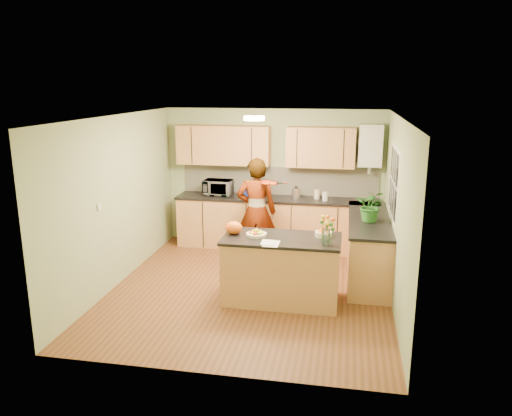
# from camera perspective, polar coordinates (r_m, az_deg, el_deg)

# --- Properties ---
(floor) EXTENTS (4.50, 4.50, 0.00)m
(floor) POSITION_cam_1_polar(r_m,az_deg,el_deg) (7.44, -0.63, -9.21)
(floor) COLOR #593519
(floor) RESTS_ON ground
(ceiling) EXTENTS (4.00, 4.50, 0.02)m
(ceiling) POSITION_cam_1_polar(r_m,az_deg,el_deg) (6.84, -0.68, 10.38)
(ceiling) COLOR white
(ceiling) RESTS_ON wall_back
(wall_back) EXTENTS (4.00, 0.02, 2.50)m
(wall_back) POSITION_cam_1_polar(r_m,az_deg,el_deg) (9.21, 2.04, 3.49)
(wall_back) COLOR #9DAF7D
(wall_back) RESTS_ON floor
(wall_front) EXTENTS (4.00, 0.02, 2.50)m
(wall_front) POSITION_cam_1_polar(r_m,az_deg,el_deg) (4.94, -5.70, -6.02)
(wall_front) COLOR #9DAF7D
(wall_front) RESTS_ON floor
(wall_left) EXTENTS (0.02, 4.50, 2.50)m
(wall_left) POSITION_cam_1_polar(r_m,az_deg,el_deg) (7.67, -15.49, 0.82)
(wall_left) COLOR #9DAF7D
(wall_left) RESTS_ON floor
(wall_right) EXTENTS (0.02, 4.50, 2.50)m
(wall_right) POSITION_cam_1_polar(r_m,az_deg,el_deg) (6.95, 15.76, -0.56)
(wall_right) COLOR #9DAF7D
(wall_right) RESTS_ON floor
(back_counter) EXTENTS (3.64, 0.62, 0.94)m
(back_counter) POSITION_cam_1_polar(r_m,az_deg,el_deg) (9.08, 2.35, -1.71)
(back_counter) COLOR #BC814B
(back_counter) RESTS_ON floor
(right_counter) EXTENTS (0.62, 2.24, 0.94)m
(right_counter) POSITION_cam_1_polar(r_m,az_deg,el_deg) (7.96, 12.71, -4.37)
(right_counter) COLOR #BC814B
(right_counter) RESTS_ON floor
(splashback) EXTENTS (3.60, 0.02, 0.52)m
(splashback) POSITION_cam_1_polar(r_m,az_deg,el_deg) (9.19, 2.64, 3.15)
(splashback) COLOR beige
(splashback) RESTS_ON back_counter
(upper_cabinets) EXTENTS (3.20, 0.34, 0.70)m
(upper_cabinets) POSITION_cam_1_polar(r_m,az_deg,el_deg) (8.97, 0.80, 7.10)
(upper_cabinets) COLOR #BC814B
(upper_cabinets) RESTS_ON wall_back
(boiler) EXTENTS (0.40, 0.30, 0.86)m
(boiler) POSITION_cam_1_polar(r_m,az_deg,el_deg) (8.86, 12.94, 6.96)
(boiler) COLOR white
(boiler) RESTS_ON wall_back
(window_right) EXTENTS (0.01, 1.30, 1.05)m
(window_right) POSITION_cam_1_polar(r_m,az_deg,el_deg) (7.46, 15.47, 2.82)
(window_right) COLOR white
(window_right) RESTS_ON wall_right
(light_switch) EXTENTS (0.02, 0.09, 0.09)m
(light_switch) POSITION_cam_1_polar(r_m,az_deg,el_deg) (7.13, -17.48, 0.11)
(light_switch) COLOR white
(light_switch) RESTS_ON wall_left
(ceiling_lamp) EXTENTS (0.30, 0.30, 0.07)m
(ceiling_lamp) POSITION_cam_1_polar(r_m,az_deg,el_deg) (7.14, -0.21, 10.22)
(ceiling_lamp) COLOR #FFEABF
(ceiling_lamp) RESTS_ON ceiling
(peninsula_island) EXTENTS (1.59, 0.82, 0.91)m
(peninsula_island) POSITION_cam_1_polar(r_m,az_deg,el_deg) (6.91, 2.92, -6.99)
(peninsula_island) COLOR #BC814B
(peninsula_island) RESTS_ON floor
(fruit_dish) EXTENTS (0.28, 0.28, 0.10)m
(fruit_dish) POSITION_cam_1_polar(r_m,az_deg,el_deg) (6.80, 0.05, -2.91)
(fruit_dish) COLOR beige
(fruit_dish) RESTS_ON peninsula_island
(orange_bowl) EXTENTS (0.23, 0.23, 0.13)m
(orange_bowl) POSITION_cam_1_polar(r_m,az_deg,el_deg) (6.84, 7.72, -2.79)
(orange_bowl) COLOR beige
(orange_bowl) RESTS_ON peninsula_island
(flower_vase) EXTENTS (0.24, 0.24, 0.43)m
(flower_vase) POSITION_cam_1_polar(r_m,az_deg,el_deg) (6.46, 8.07, -1.69)
(flower_vase) COLOR silver
(flower_vase) RESTS_ON peninsula_island
(orange_bag) EXTENTS (0.24, 0.21, 0.18)m
(orange_bag) POSITION_cam_1_polar(r_m,az_deg,el_deg) (6.90, -2.55, -2.26)
(orange_bag) COLOR orange
(orange_bag) RESTS_ON peninsula_island
(papers) EXTENTS (0.20, 0.28, 0.01)m
(papers) POSITION_cam_1_polar(r_m,az_deg,el_deg) (6.49, 1.74, -4.08)
(papers) COLOR white
(papers) RESTS_ON peninsula_island
(violinist) EXTENTS (0.68, 0.48, 1.78)m
(violinist) POSITION_cam_1_polar(r_m,az_deg,el_deg) (8.19, 0.05, -0.41)
(violinist) COLOR tan
(violinist) RESTS_ON floor
(violin) EXTENTS (0.58, 0.51, 0.15)m
(violin) POSITION_cam_1_polar(r_m,az_deg,el_deg) (7.82, 1.20, 2.92)
(violin) COLOR #571605
(violin) RESTS_ON violinist
(microwave) EXTENTS (0.52, 0.36, 0.28)m
(microwave) POSITION_cam_1_polar(r_m,az_deg,el_deg) (9.18, -4.35, 2.35)
(microwave) COLOR white
(microwave) RESTS_ON back_counter
(blue_box) EXTENTS (0.32, 0.27, 0.21)m
(blue_box) POSITION_cam_1_polar(r_m,az_deg,el_deg) (9.02, -0.28, 1.95)
(blue_box) COLOR navy
(blue_box) RESTS_ON back_counter
(kettle) EXTENTS (0.14, 0.14, 0.27)m
(kettle) POSITION_cam_1_polar(r_m,az_deg,el_deg) (8.86, 4.61, 1.72)
(kettle) COLOR silver
(kettle) RESTS_ON back_counter
(jar_cream) EXTENTS (0.13, 0.13, 0.16)m
(jar_cream) POSITION_cam_1_polar(r_m,az_deg,el_deg) (8.93, 6.98, 1.56)
(jar_cream) COLOR beige
(jar_cream) RESTS_ON back_counter
(jar_white) EXTENTS (0.13, 0.13, 0.15)m
(jar_white) POSITION_cam_1_polar(r_m,az_deg,el_deg) (8.81, 7.91, 1.33)
(jar_white) COLOR white
(jar_white) RESTS_ON back_counter
(potted_plant) EXTENTS (0.51, 0.46, 0.49)m
(potted_plant) POSITION_cam_1_polar(r_m,az_deg,el_deg) (7.56, 13.05, 0.26)
(potted_plant) COLOR #296D24
(potted_plant) RESTS_ON right_counter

